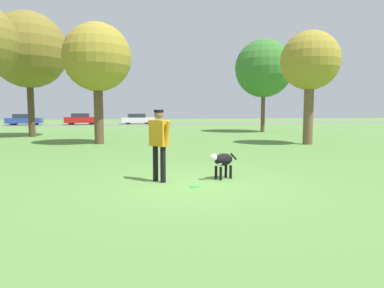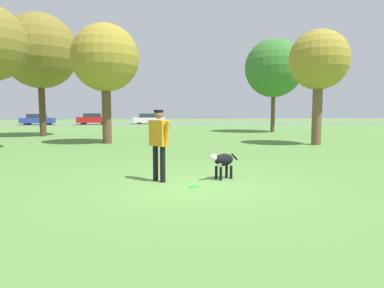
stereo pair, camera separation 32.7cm
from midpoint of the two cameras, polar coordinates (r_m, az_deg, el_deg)
ground_plane at (r=7.95m, az=-1.24°, el=-6.88°), size 120.00×120.00×0.00m
far_road_strip at (r=43.38m, az=-11.16°, el=3.26°), size 120.00×6.00×0.01m
person at (r=8.24m, az=-6.66°, el=0.88°), size 0.51×0.66×1.74m
dog at (r=8.60m, az=4.01°, el=-2.81°), size 0.86×0.53×0.66m
frisbee at (r=7.78m, az=-0.66°, el=-7.09°), size 0.25×0.25×0.02m
tree_mid_center at (r=18.44m, az=-16.03°, el=13.60°), size 3.43×3.43×6.11m
tree_near_right at (r=18.39m, az=18.60°, el=12.84°), size 2.92×2.92×5.65m
tree_far_right at (r=28.04m, az=11.54°, el=12.22°), size 4.52×4.52×7.26m
tree_far_left at (r=25.02m, az=-25.96°, el=13.88°), size 4.82×4.82×7.98m
parked_car_blue at (r=44.43m, az=-26.39°, el=3.66°), size 3.85×1.78×1.30m
parked_car_red at (r=43.23m, az=-18.16°, el=3.98°), size 3.89×1.72×1.36m
parked_car_white at (r=43.69m, az=-9.33°, el=4.15°), size 4.08×1.78×1.31m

